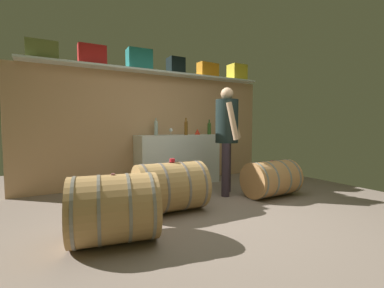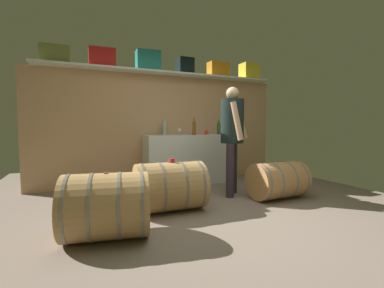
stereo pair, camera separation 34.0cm
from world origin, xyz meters
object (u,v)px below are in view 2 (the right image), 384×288
toolcase_black (185,66)px  wine_glass (179,130)px  work_cabinet (186,159)px  wine_barrel_flank (106,206)px  wine_barrel_far (278,180)px  toolcase_olive (55,54)px  toolcase_teal (148,61)px  wine_bottle_green (219,128)px  winemaker_pouring (233,129)px  wine_barrel_near (170,186)px  tasting_cup (172,160)px  wine_bottle_amber (194,127)px  wine_bottle_clear (165,127)px  toolcase_red (102,58)px  red_funnel (207,132)px  toolcase_orange (218,70)px  toolcase_yellow (249,72)px

toolcase_black → wine_glass: size_ratio=2.38×
work_cabinet → wine_barrel_flank: work_cabinet is taller
work_cabinet → wine_barrel_far: size_ratio=1.89×
toolcase_olive → wine_glass: bearing=-4.5°
toolcase_teal → toolcase_black: (0.72, 0.00, -0.03)m
wine_bottle_green → wine_barrel_flank: bearing=-139.9°
wine_barrel_flank → winemaker_pouring: winemaker_pouring is taller
wine_barrel_near → tasting_cup: (0.03, 0.00, 0.34)m
wine_glass → wine_bottle_amber: bearing=-42.3°
wine_bottle_clear → toolcase_red: bearing=178.4°
toolcase_red → red_funnel: bearing=-4.9°
toolcase_orange → wine_glass: bearing=-175.7°
wine_bottle_amber → winemaker_pouring: bearing=-74.5°
toolcase_olive → winemaker_pouring: size_ratio=0.26×
wine_bottle_clear → tasting_cup: size_ratio=4.61×
red_funnel → toolcase_red: bearing=174.4°
toolcase_red → wine_barrel_far: toolcase_red is taller
wine_barrel_flank → tasting_cup: size_ratio=13.17×
toolcase_teal → wine_barrel_near: bearing=-92.9°
wine_barrel_far → wine_barrel_flank: (-2.51, -0.47, 0.05)m
wine_barrel_flank → toolcase_olive: bearing=114.1°
toolcase_olive → toolcase_black: (2.22, 0.00, 0.01)m
wine_barrel_near → toolcase_orange: bearing=46.7°
toolcase_olive → wine_bottle_amber: 2.57m
toolcase_orange → toolcase_black: bearing=175.5°
wine_bottle_amber → wine_barrel_far: 1.76m
toolcase_teal → wine_bottle_amber: (0.76, -0.34, -1.20)m
toolcase_teal → toolcase_yellow: 2.20m
toolcase_orange → wine_bottle_amber: size_ratio=1.36×
toolcase_yellow → wine_glass: 2.07m
wine_bottle_clear → red_funnel: (0.80, -0.15, -0.09)m
toolcase_red → wine_bottle_green: bearing=-4.7°
toolcase_olive → toolcase_teal: toolcase_teal is taller
toolcase_black → wine_barrel_near: size_ratio=0.34×
toolcase_orange → wine_barrel_near: size_ratio=0.48×
red_funnel → wine_barrel_far: bearing=-73.7°
toolcase_teal → toolcase_yellow: size_ratio=1.17×
tasting_cup → wine_bottle_clear: bearing=75.8°
toolcase_red → toolcase_teal: toolcase_teal is taller
toolcase_yellow → toolcase_teal: bearing=179.8°
toolcase_teal → wine_barrel_far: size_ratio=0.51×
winemaker_pouring → toolcase_red: bearing=-83.5°
toolcase_olive → work_cabinet: size_ratio=0.28×
toolcase_teal → wine_barrel_flank: bearing=-112.2°
red_funnel → tasting_cup: size_ratio=1.62×
toolcase_red → toolcase_teal: (0.79, 0.00, 0.02)m
toolcase_orange → winemaker_pouring: toolcase_orange is taller
toolcase_olive → toolcase_yellow: size_ratio=1.21×
work_cabinet → wine_bottle_green: wine_bottle_green is taller
toolcase_orange → wine_barrel_flank: bearing=-142.7°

